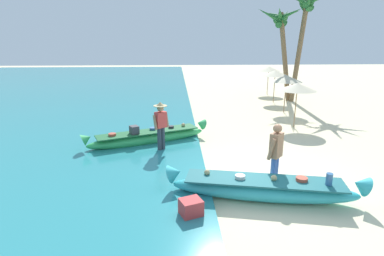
# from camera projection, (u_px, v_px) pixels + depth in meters

# --- Properties ---
(ground_plane) EXTENTS (80.00, 80.00, 0.00)m
(ground_plane) POSITION_uv_depth(u_px,v_px,m) (260.00, 181.00, 8.32)
(ground_plane) COLOR beige
(boat_cyan_foreground) EXTENTS (4.62, 1.62, 0.79)m
(boat_cyan_foreground) POSITION_uv_depth(u_px,v_px,m) (263.00, 188.00, 7.29)
(boat_cyan_foreground) COLOR #33B2BC
(boat_cyan_foreground) RESTS_ON ground
(boat_green_midground) EXTENTS (4.41, 2.33, 0.77)m
(boat_green_midground) POSITION_uv_depth(u_px,v_px,m) (148.00, 137.00, 11.17)
(boat_green_midground) COLOR #38B760
(boat_green_midground) RESTS_ON ground
(person_vendor_hatted) EXTENTS (0.55, 0.48, 1.71)m
(person_vendor_hatted) POSITION_uv_depth(u_px,v_px,m) (161.00, 124.00, 10.20)
(person_vendor_hatted) COLOR #333842
(person_vendor_hatted) RESTS_ON ground
(person_tourist_customer) EXTENTS (0.52, 0.55, 1.65)m
(person_tourist_customer) POSITION_uv_depth(u_px,v_px,m) (276.00, 152.00, 7.81)
(person_tourist_customer) COLOR #3D5BA8
(person_tourist_customer) RESTS_ON ground
(parasol_row_0) EXTENTS (1.60, 1.60, 1.91)m
(parasol_row_0) POSITION_uv_depth(u_px,v_px,m) (297.00, 87.00, 12.99)
(parasol_row_0) COLOR #8E6B47
(parasol_row_0) RESTS_ON ground
(parasol_row_1) EXTENTS (1.60, 1.60, 1.91)m
(parasol_row_1) POSITION_uv_depth(u_px,v_px,m) (286.00, 79.00, 15.74)
(parasol_row_1) COLOR #8E6B47
(parasol_row_1) RESTS_ON ground
(parasol_row_2) EXTENTS (1.60, 1.60, 1.91)m
(parasol_row_2) POSITION_uv_depth(u_px,v_px,m) (275.00, 73.00, 18.34)
(parasol_row_2) COLOR #8E6B47
(parasol_row_2) RESTS_ON ground
(parasol_row_3) EXTENTS (1.60, 1.60, 1.91)m
(parasol_row_3) POSITION_uv_depth(u_px,v_px,m) (269.00, 69.00, 21.20)
(parasol_row_3) COLOR #8E6B47
(parasol_row_3) RESTS_ON ground
(palm_tree_tall_inland) EXTENTS (2.62, 2.73, 5.51)m
(palm_tree_tall_inland) POSITION_uv_depth(u_px,v_px,m) (281.00, 26.00, 18.20)
(palm_tree_tall_inland) COLOR brown
(palm_tree_tall_inland) RESTS_ON ground
(palm_tree_leaning_seaward) EXTENTS (2.93, 2.53, 6.33)m
(palm_tree_leaning_seaward) POSITION_uv_depth(u_px,v_px,m) (306.00, 13.00, 17.78)
(palm_tree_leaning_seaward) COLOR brown
(palm_tree_leaning_seaward) RESTS_ON ground
(cooler_box) EXTENTS (0.54, 0.51, 0.43)m
(cooler_box) POSITION_uv_depth(u_px,v_px,m) (191.00, 209.00, 6.52)
(cooler_box) COLOR #C63838
(cooler_box) RESTS_ON ground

